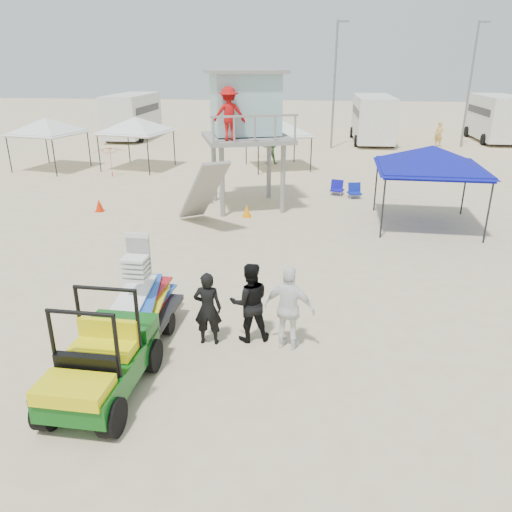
# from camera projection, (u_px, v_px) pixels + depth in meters

# --- Properties ---
(ground) EXTENTS (140.00, 140.00, 0.00)m
(ground) POSITION_uv_depth(u_px,v_px,m) (213.00, 374.00, 9.60)
(ground) COLOR beige
(ground) RESTS_ON ground
(utility_cart) EXTENTS (1.38, 2.57, 1.91)m
(utility_cart) POSITION_uv_depth(u_px,v_px,m) (98.00, 354.00, 8.64)
(utility_cart) COLOR #0C5012
(utility_cart) RESTS_ON ground
(surf_trailer) EXTENTS (1.33, 2.36, 1.99)m
(surf_trailer) POSITION_uv_depth(u_px,v_px,m) (142.00, 298.00, 10.83)
(surf_trailer) COLOR black
(surf_trailer) RESTS_ON ground
(man_left) EXTENTS (0.60, 0.41, 1.62)m
(man_left) POSITION_uv_depth(u_px,v_px,m) (208.00, 309.00, 10.39)
(man_left) COLOR black
(man_left) RESTS_ON ground
(man_mid) EXTENTS (1.00, 0.87, 1.76)m
(man_mid) POSITION_uv_depth(u_px,v_px,m) (250.00, 302.00, 10.51)
(man_mid) COLOR black
(man_mid) RESTS_ON ground
(man_right) EXTENTS (1.14, 0.69, 1.82)m
(man_right) POSITION_uv_depth(u_px,v_px,m) (289.00, 309.00, 10.18)
(man_right) COLOR white
(man_right) RESTS_ON ground
(lifeguard_tower) EXTENTS (4.08, 4.08, 5.17)m
(lifeguard_tower) POSITION_uv_depth(u_px,v_px,m) (245.00, 109.00, 19.35)
(lifeguard_tower) COLOR gray
(lifeguard_tower) RESTS_ON ground
(canopy_blue) EXTENTS (3.64, 3.64, 3.29)m
(canopy_blue) POSITION_uv_depth(u_px,v_px,m) (433.00, 150.00, 17.28)
(canopy_blue) COLOR black
(canopy_blue) RESTS_ON ground
(canopy_white_a) EXTENTS (3.69, 3.69, 3.19)m
(canopy_white_a) POSITION_uv_depth(u_px,v_px,m) (135.00, 119.00, 26.93)
(canopy_white_a) COLOR black
(canopy_white_a) RESTS_ON ground
(canopy_white_b) EXTENTS (3.65, 3.65, 3.17)m
(canopy_white_b) POSITION_uv_depth(u_px,v_px,m) (46.00, 121.00, 26.66)
(canopy_white_b) COLOR black
(canopy_white_b) RESTS_ON ground
(canopy_white_c) EXTENTS (3.92, 3.92, 3.09)m
(canopy_white_c) POSITION_uv_depth(u_px,v_px,m) (278.00, 121.00, 26.97)
(canopy_white_c) COLOR black
(canopy_white_c) RESTS_ON ground
(umbrella_a) EXTENTS (2.13, 2.15, 1.55)m
(umbrella_a) POSITION_uv_depth(u_px,v_px,m) (111.00, 162.00, 25.51)
(umbrella_a) COLOR red
(umbrella_a) RESTS_ON ground
(umbrella_b) EXTENTS (3.03, 3.03, 1.95)m
(umbrella_b) POSITION_uv_depth(u_px,v_px,m) (259.00, 142.00, 30.41)
(umbrella_b) COLOR yellow
(umbrella_b) RESTS_ON ground
(cone_near) EXTENTS (0.34, 0.34, 0.50)m
(cone_near) POSITION_uv_depth(u_px,v_px,m) (247.00, 211.00, 19.14)
(cone_near) COLOR orange
(cone_near) RESTS_ON ground
(cone_far) EXTENTS (0.34, 0.34, 0.50)m
(cone_far) POSITION_uv_depth(u_px,v_px,m) (99.00, 205.00, 19.84)
(cone_far) COLOR red
(cone_far) RESTS_ON ground
(beach_chair_a) EXTENTS (0.70, 0.77, 0.64)m
(beach_chair_a) POSITION_uv_depth(u_px,v_px,m) (205.00, 195.00, 21.13)
(beach_chair_a) COLOR #103CB5
(beach_chair_a) RESTS_ON ground
(beach_chair_b) EXTENTS (0.64, 0.69, 0.64)m
(beach_chair_b) POSITION_uv_depth(u_px,v_px,m) (354.00, 190.00, 21.84)
(beach_chair_b) COLOR #0D1E95
(beach_chair_b) RESTS_ON ground
(beach_chair_c) EXTENTS (0.67, 0.72, 0.64)m
(beach_chair_c) POSITION_uv_depth(u_px,v_px,m) (337.00, 187.00, 22.35)
(beach_chair_c) COLOR #100E9E
(beach_chair_c) RESTS_ON ground
(rv_far_left) EXTENTS (2.64, 6.80, 3.25)m
(rv_far_left) POSITION_uv_depth(u_px,v_px,m) (132.00, 114.00, 37.91)
(rv_far_left) COLOR silver
(rv_far_left) RESTS_ON ground
(rv_mid_left) EXTENTS (2.65, 6.50, 3.25)m
(rv_mid_left) POSITION_uv_depth(u_px,v_px,m) (252.00, 113.00, 38.37)
(rv_mid_left) COLOR silver
(rv_mid_left) RESTS_ON ground
(rv_mid_right) EXTENTS (2.64, 7.00, 3.25)m
(rv_mid_right) POSITION_uv_depth(u_px,v_px,m) (373.00, 117.00, 36.05)
(rv_mid_right) COLOR silver
(rv_mid_right) RESTS_ON ground
(rv_far_right) EXTENTS (2.64, 6.60, 3.25)m
(rv_far_right) POSITION_uv_depth(u_px,v_px,m) (496.00, 116.00, 36.51)
(rv_far_right) COLOR silver
(rv_far_right) RESTS_ON ground
(light_pole_left) EXTENTS (0.14, 0.14, 8.00)m
(light_pole_left) POSITION_uv_depth(u_px,v_px,m) (334.00, 87.00, 32.79)
(light_pole_left) COLOR slate
(light_pole_left) RESTS_ON ground
(light_pole_right) EXTENTS (0.14, 0.14, 8.00)m
(light_pole_right) POSITION_uv_depth(u_px,v_px,m) (470.00, 86.00, 33.24)
(light_pole_right) COLOR slate
(light_pole_right) RESTS_ON ground
(distant_beachgoers) EXTENTS (11.93, 8.13, 1.83)m
(distant_beachgoers) POSITION_uv_depth(u_px,v_px,m) (322.00, 144.00, 30.30)
(distant_beachgoers) COLOR gold
(distant_beachgoers) RESTS_ON ground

